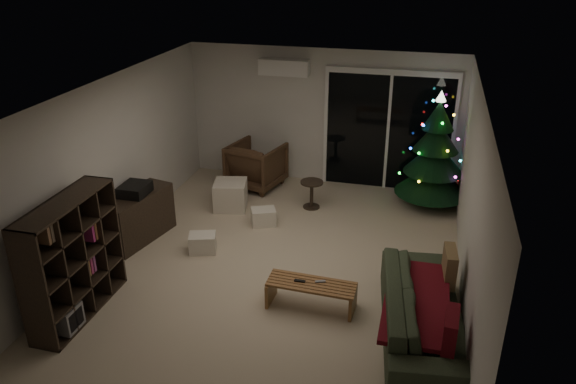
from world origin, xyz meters
The scene contains 18 objects.
room centered at (0.46, 1.49, 1.02)m, with size 6.50×7.51×2.60m.
bookshelf centered at (-2.25, -1.58, 0.76)m, with size 0.38×1.51×1.51m, color black, non-canonical shape.
media_cabinet centered at (-2.25, 0.28, 0.38)m, with size 0.45×1.21×0.75m, color black.
stereo centered at (-2.25, 0.28, 0.83)m, with size 0.38×0.45×0.16m, color black.
armchair centered at (-1.12, 2.68, 0.42)m, with size 0.89×0.91×0.83m, color #482E1F.
ottoman centered at (-1.27, 1.67, 0.24)m, with size 0.53×0.53×0.48m, color white.
cardboard_box_a centered at (-1.17, 0.17, 0.14)m, with size 0.39×0.29×0.28m, color beige.
cardboard_box_b centered at (-0.55, 1.22, 0.13)m, with size 0.38×0.29×0.27m, color beige.
side_table centered at (0.07, 2.03, 0.24)m, with size 0.39×0.39×0.48m, color black.
floor_lamp centered at (-0.87, 3.43, 0.88)m, with size 0.28×0.28×1.77m, color black.
sofa centered at (2.05, -1.04, 0.34)m, with size 2.31×0.90×0.67m, color #232A1E.
sofa_throw centered at (1.95, -1.04, 0.49)m, with size 0.72×1.66×0.06m, color maroon.
cushion_a centered at (2.30, -0.39, 0.61)m, with size 0.13×0.44×0.44m, color olive.
cushion_b centered at (2.30, -1.69, 0.61)m, with size 0.13×0.44×0.44m, color maroon.
coffee_table centered at (0.68, -0.78, 0.18)m, with size 1.11×0.39×0.35m, color olive, non-canonical shape.
remote_a centered at (0.53, -0.78, 0.36)m, with size 0.14×0.04×0.02m, color black.
remote_b centered at (0.78, -0.73, 0.36)m, with size 0.13×0.04×0.02m, color slate.
christmas_tree centered at (2.04, 2.66, 1.00)m, with size 1.25×1.25×2.01m, color #123C22.
Camera 1 is at (1.85, -6.52, 4.24)m, focal length 35.00 mm.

